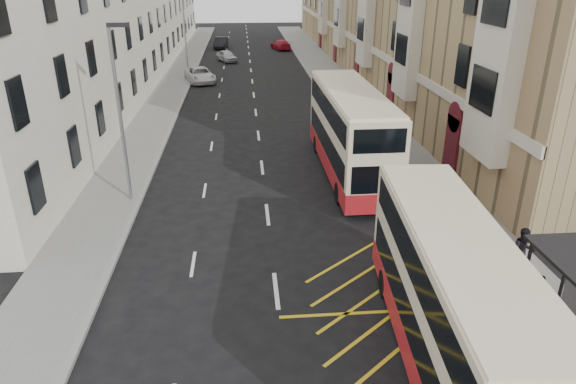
{
  "coord_description": "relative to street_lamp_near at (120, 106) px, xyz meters",
  "views": [
    {
      "loc": [
        -0.88,
        -10.84,
        10.19
      ],
      "look_at": [
        0.71,
        7.35,
        2.23
      ],
      "focal_mm": 32.0,
      "sensor_mm": 36.0,
      "label": 1
    }
  ],
  "objects": [
    {
      "name": "kerb_right",
      "position": [
        12.35,
        18.0,
        -4.56
      ],
      "size": [
        0.25,
        120.0,
        0.15
      ],
      "primitive_type": "cube",
      "color": "gray",
      "rests_on": "ground"
    },
    {
      "name": "kerb_left",
      "position": [
        0.35,
        18.0,
        -4.56
      ],
      "size": [
        0.25,
        120.0,
        0.15
      ],
      "primitive_type": "cube",
      "color": "gray",
      "rests_on": "ground"
    },
    {
      "name": "terrace_left",
      "position": [
        -7.08,
        33.5,
        1.88
      ],
      "size": [
        9.18,
        79.0,
        13.25
      ],
      "color": "#EBE6CD",
      "rests_on": "ground"
    },
    {
      "name": "white_van",
      "position": [
        1.3,
        27.99,
        -3.93
      ],
      "size": [
        3.62,
        5.52,
        1.41
      ],
      "primitive_type": "imported",
      "rotation": [
        0.0,
        0.0,
        0.27
      ],
      "color": "silver",
      "rests_on": "ground"
    },
    {
      "name": "street_lamp_near",
      "position": [
        0.0,
        0.0,
        0.0
      ],
      "size": [
        0.93,
        0.18,
        8.0
      ],
      "color": "gray",
      "rests_on": "pavement_left"
    },
    {
      "name": "pedestrian_mid",
      "position": [
        15.1,
        -7.88,
        -3.6
      ],
      "size": [
        0.93,
        0.76,
        1.78
      ],
      "primitive_type": "imported",
      "rotation": [
        0.0,
        0.0,
        -0.11
      ],
      "color": "black",
      "rests_on": "pavement_right"
    },
    {
      "name": "ground",
      "position": [
        6.35,
        -12.0,
        -4.64
      ],
      "size": [
        200.0,
        200.0,
        0.0
      ],
      "primitive_type": "plane",
      "color": "black",
      "rests_on": "ground"
    },
    {
      "name": "guard_railing",
      "position": [
        12.6,
        -6.25,
        -3.78
      ],
      "size": [
        0.06,
        6.56,
        1.01
      ],
      "color": "#B02812",
      "rests_on": "pavement_right"
    },
    {
      "name": "car_red",
      "position": [
        10.76,
        49.31,
        -3.98
      ],
      "size": [
        2.88,
        4.86,
        1.32
      ],
      "primitive_type": "imported",
      "rotation": [
        0.0,
        0.0,
        3.38
      ],
      "color": "#AD1023",
      "rests_on": "ground"
    },
    {
      "name": "pavement_right",
      "position": [
        14.35,
        18.0,
        -4.56
      ],
      "size": [
        4.0,
        120.0,
        0.15
      ],
      "primitive_type": "cube",
      "color": "slate",
      "rests_on": "ground"
    },
    {
      "name": "double_decker_rear",
      "position": [
        10.95,
        2.6,
        -2.3
      ],
      "size": [
        2.7,
        11.53,
        4.59
      ],
      "rotation": [
        0.0,
        0.0,
        0.0
      ],
      "color": "beige",
      "rests_on": "ground"
    },
    {
      "name": "pavement_left",
      "position": [
        -1.15,
        18.0,
        -4.56
      ],
      "size": [
        3.0,
        120.0,
        0.15
      ],
      "primitive_type": "cube",
      "color": "slate",
      "rests_on": "ground"
    },
    {
      "name": "road_markings",
      "position": [
        6.35,
        33.0,
        -4.63
      ],
      "size": [
        10.0,
        110.0,
        0.01
      ],
      "primitive_type": null,
      "color": "silver",
      "rests_on": "ground"
    },
    {
      "name": "pedestrian_far",
      "position": [
        14.11,
        -10.65,
        -3.64
      ],
      "size": [
        1.07,
        0.87,
        1.7
      ],
      "primitive_type": "imported",
      "rotation": [
        0.0,
        0.0,
        2.59
      ],
      "color": "black",
      "rests_on": "pavement_right"
    },
    {
      "name": "double_decker_front",
      "position": [
        10.78,
        -11.95,
        -2.54
      ],
      "size": [
        3.21,
        10.49,
        4.12
      ],
      "rotation": [
        0.0,
        0.0,
        -0.08
      ],
      "color": "beige",
      "rests_on": "ground"
    },
    {
      "name": "car_dark",
      "position": [
        2.56,
        51.24,
        -3.89
      ],
      "size": [
        1.99,
        4.67,
        1.5
      ],
      "primitive_type": "imported",
      "rotation": [
        0.0,
        0.0,
        -0.09
      ],
      "color": "black",
      "rests_on": "ground"
    },
    {
      "name": "car_silver",
      "position": [
        3.61,
        39.86,
        -3.98
      ],
      "size": [
        2.86,
        4.18,
        1.32
      ],
      "primitive_type": "imported",
      "rotation": [
        0.0,
        0.0,
        0.37
      ],
      "color": "#ABADB4",
      "rests_on": "ground"
    },
    {
      "name": "street_lamp_far",
      "position": [
        0.0,
        30.0,
        0.0
      ],
      "size": [
        0.93,
        0.18,
        8.0
      ],
      "color": "gray",
      "rests_on": "pavement_left"
    }
  ]
}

